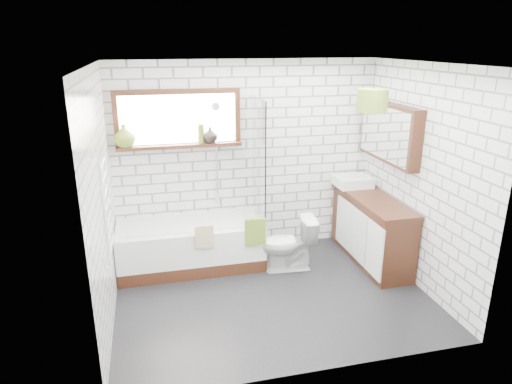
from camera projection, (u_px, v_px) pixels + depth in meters
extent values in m
cube|color=black|center=(272.00, 295.00, 5.12)|extent=(3.40, 2.60, 0.01)
cube|color=white|center=(275.00, 63.00, 4.33)|extent=(3.40, 2.60, 0.01)
cube|color=white|center=(246.00, 159.00, 5.93)|extent=(3.40, 0.01, 2.50)
cube|color=white|center=(318.00, 239.00, 3.52)|extent=(3.40, 0.01, 2.50)
cube|color=white|center=(101.00, 201.00, 4.35)|extent=(0.01, 2.60, 2.50)
cube|color=white|center=(420.00, 178.00, 5.11)|extent=(0.01, 2.60, 2.50)
cube|color=black|center=(178.00, 119.00, 5.53)|extent=(1.52, 0.16, 0.68)
cube|color=white|center=(107.00, 206.00, 4.38)|extent=(0.06, 0.52, 1.00)
cube|color=black|center=(389.00, 133.00, 5.51)|extent=(0.16, 1.20, 0.70)
cylinder|color=silver|center=(216.00, 154.00, 5.77)|extent=(0.02, 0.02, 1.30)
cube|color=white|center=(191.00, 245.00, 5.69)|extent=(1.77, 0.78, 0.57)
cube|color=white|center=(258.00, 160.00, 5.56)|extent=(0.02, 0.72, 1.50)
cube|color=#5A7423|center=(255.00, 232.00, 5.41)|extent=(0.24, 0.07, 0.33)
cube|color=tan|center=(204.00, 237.00, 5.28)|extent=(0.21, 0.05, 0.28)
cube|color=black|center=(371.00, 229.00, 5.81)|extent=(0.48, 1.49, 0.85)
cube|color=white|center=(353.00, 181.00, 6.11)|extent=(0.45, 0.40, 0.13)
cylinder|color=silver|center=(364.00, 176.00, 6.12)|extent=(0.03, 0.03, 0.15)
imported|color=white|center=(288.00, 244.00, 5.59)|extent=(0.43, 0.69, 0.68)
imported|color=olive|center=(124.00, 137.00, 5.41)|extent=(0.31, 0.31, 0.27)
imported|color=black|center=(210.00, 136.00, 5.65)|extent=(0.23, 0.23, 0.20)
cylinder|color=olive|center=(201.00, 135.00, 5.62)|extent=(0.10, 0.10, 0.24)
cylinder|color=#5A7423|center=(372.00, 100.00, 4.89)|extent=(0.33, 0.33, 0.24)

